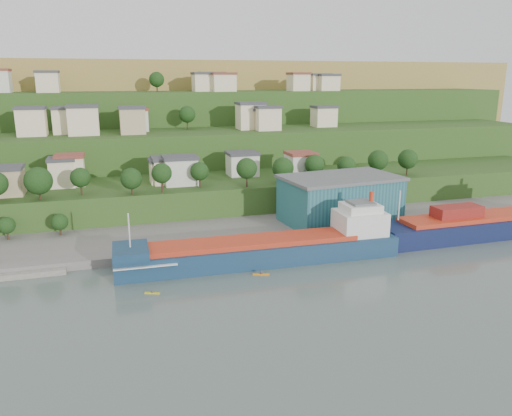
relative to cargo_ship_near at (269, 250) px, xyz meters
name	(u,v)px	position (x,y,z in m)	size (l,w,h in m)	color
ground	(241,280)	(-8.86, -8.59, -2.63)	(500.00, 500.00, 0.00)	#4C5D56
quay	(286,232)	(11.14, 19.41, -2.63)	(220.00, 26.00, 4.00)	slate
hillside	(158,158)	(-8.87, 160.08, -2.54)	(360.00, 210.84, 96.00)	#284719
cargo_ship_near	(269,250)	(0.00, 0.00, 0.00)	(64.32, 11.60, 16.48)	#142E4B
cargo_ship_far	(497,224)	(64.46, 1.79, 0.12)	(64.24, 11.38, 17.42)	#0D183D
warehouse	(340,199)	(26.44, 18.64, 5.80)	(32.89, 22.27, 12.80)	#1E4F5B
dinghy	(41,259)	(-49.46, 11.71, -1.05)	(3.79, 1.42, 0.76)	silver
kayak_orange	(261,274)	(-4.17, -7.33, -2.37)	(3.60, 1.71, 0.90)	orange
kayak_yellow	(152,293)	(-27.25, -10.35, -2.41)	(2.92, 1.53, 0.73)	gold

